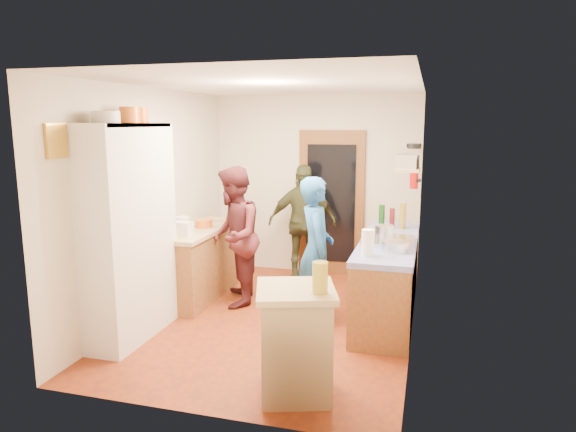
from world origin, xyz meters
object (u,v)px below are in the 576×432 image
at_px(right_counter_base, 388,280).
at_px(person_left, 236,236).
at_px(island_base, 296,344).
at_px(person_back, 303,223).
at_px(hutch_body, 130,233).
at_px(person_hob, 319,250).

relative_size(right_counter_base, person_left, 1.30).
distance_m(island_base, person_back, 3.20).
distance_m(hutch_body, person_back, 2.71).
relative_size(island_base, person_back, 0.53).
relative_size(person_hob, person_left, 0.96).
bearing_deg(person_hob, hutch_body, 99.08).
xyz_separation_m(hutch_body, right_counter_base, (2.50, 1.30, -0.68)).
xyz_separation_m(person_hob, person_back, (-0.54, 1.48, 0.00)).
xyz_separation_m(right_counter_base, person_back, (-1.28, 1.10, 0.40)).
bearing_deg(person_back, person_hob, -88.20).
relative_size(right_counter_base, person_hob, 1.35).
relative_size(hutch_body, island_base, 2.56).
height_order(person_hob, person_back, person_back).
relative_size(right_counter_base, person_back, 1.34).
distance_m(hutch_body, right_counter_base, 2.90).
bearing_deg(person_back, right_counter_base, -59.13).
bearing_deg(island_base, person_hob, 95.58).
bearing_deg(person_hob, right_counter_base, -80.99).
relative_size(person_hob, person_back, 1.00).
bearing_deg(person_hob, person_back, 1.81).
bearing_deg(person_left, island_base, 16.39).
relative_size(hutch_body, person_left, 1.30).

